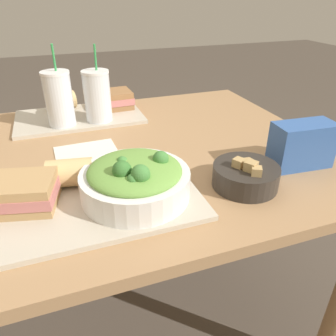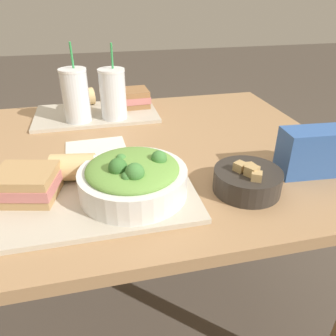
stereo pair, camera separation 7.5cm
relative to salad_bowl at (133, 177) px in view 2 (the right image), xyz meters
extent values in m
plane|color=#4C4238|center=(-0.12, 0.25, -0.79)|extent=(12.00, 12.00, 0.00)
cube|color=#A37A51|center=(-0.12, 0.25, -0.07)|extent=(1.49, 0.93, 0.03)
cylinder|color=#A37A51|center=(0.57, 0.66, -0.44)|extent=(0.06, 0.06, 0.71)
cube|color=#BCB29E|center=(-0.08, 0.00, -0.05)|extent=(0.44, 0.26, 0.01)
cube|color=#BCB29E|center=(-0.06, 0.57, -0.05)|extent=(0.44, 0.26, 0.01)
cylinder|color=white|center=(0.00, 0.00, -0.01)|extent=(0.24, 0.24, 0.06)
ellipsoid|color=#6B9E42|center=(0.00, 0.00, 0.02)|extent=(0.20, 0.20, 0.04)
sphere|color=#38702D|center=(-0.03, -0.03, 0.04)|extent=(0.04, 0.04, 0.04)
sphere|color=#427F38|center=(0.06, 0.00, 0.04)|extent=(0.03, 0.03, 0.03)
sphere|color=#427F38|center=(0.00, -0.05, 0.04)|extent=(0.04, 0.04, 0.04)
sphere|color=#427F38|center=(-0.02, 0.02, 0.03)|extent=(0.02, 0.02, 0.02)
sphere|color=#427F38|center=(-0.02, -0.06, 0.03)|extent=(0.02, 0.02, 0.02)
cube|color=beige|center=(0.00, 0.02, 0.03)|extent=(0.05, 0.05, 0.01)
cube|color=beige|center=(0.01, 0.00, 0.03)|extent=(0.05, 0.05, 0.01)
cube|color=beige|center=(0.03, 0.00, 0.03)|extent=(0.05, 0.06, 0.01)
cylinder|color=#2D2823|center=(0.26, -0.03, -0.03)|extent=(0.16, 0.16, 0.05)
cylinder|color=#5B2D19|center=(0.26, -0.03, -0.01)|extent=(0.14, 0.14, 0.01)
cube|color=tan|center=(0.26, -0.07, 0.01)|extent=(0.03, 0.03, 0.02)
cube|color=tan|center=(0.26, -0.03, 0.01)|extent=(0.03, 0.03, 0.02)
cube|color=tan|center=(0.26, -0.05, 0.01)|extent=(0.04, 0.04, 0.03)
cube|color=tan|center=(0.24, -0.02, 0.01)|extent=(0.03, 0.03, 0.02)
cube|color=tan|center=(0.25, -0.03, 0.01)|extent=(0.02, 0.02, 0.02)
cube|color=tan|center=(-0.23, 0.04, -0.03)|extent=(0.15, 0.13, 0.02)
cube|color=#C1706B|center=(-0.23, 0.04, -0.01)|extent=(0.15, 0.14, 0.02)
cube|color=tan|center=(-0.23, 0.04, 0.01)|extent=(0.15, 0.13, 0.02)
cylinder|color=tan|center=(-0.13, 0.09, -0.01)|extent=(0.11, 0.08, 0.06)
cylinder|color=beige|center=(-0.08, 0.09, -0.01)|extent=(0.02, 0.06, 0.06)
cube|color=olive|center=(0.08, 0.61, -0.03)|extent=(0.12, 0.11, 0.02)
cube|color=#C1706B|center=(0.08, 0.61, -0.01)|extent=(0.12, 0.12, 0.02)
cube|color=olive|center=(0.08, 0.61, 0.01)|extent=(0.12, 0.11, 0.02)
cylinder|color=tan|center=(-0.11, 0.66, -0.01)|extent=(0.10, 0.08, 0.06)
cylinder|color=beige|center=(-0.07, 0.67, -0.01)|extent=(0.02, 0.06, 0.06)
cylinder|color=silver|center=(-0.12, 0.50, 0.04)|extent=(0.09, 0.09, 0.17)
cylinder|color=black|center=(-0.12, 0.50, 0.03)|extent=(0.08, 0.08, 0.14)
cylinder|color=white|center=(-0.12, 0.50, 0.13)|extent=(0.09, 0.09, 0.01)
cylinder|color=green|center=(-0.12, 0.50, 0.17)|extent=(0.01, 0.02, 0.09)
cylinder|color=silver|center=(0.00, 0.50, 0.04)|extent=(0.09, 0.09, 0.16)
cylinder|color=maroon|center=(0.00, 0.50, 0.03)|extent=(0.08, 0.08, 0.13)
cylinder|color=white|center=(0.00, 0.50, 0.12)|extent=(0.09, 0.09, 0.01)
cylinder|color=green|center=(0.01, 0.50, 0.16)|extent=(0.01, 0.02, 0.09)
cube|color=#335BA3|center=(0.45, 0.01, 0.00)|extent=(0.16, 0.09, 0.12)
cube|color=silver|center=(-0.08, 0.28, -0.05)|extent=(0.18, 0.13, 0.00)
camera|label=1|loc=(-0.14, -0.59, 0.37)|focal=35.00mm
camera|label=2|loc=(-0.06, -0.62, 0.37)|focal=35.00mm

